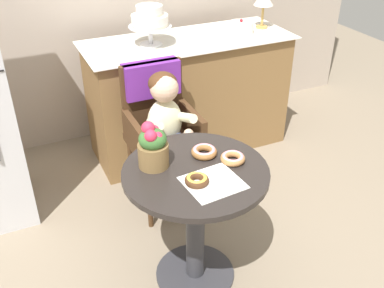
{
  "coord_description": "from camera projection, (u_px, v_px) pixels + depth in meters",
  "views": [
    {
      "loc": [
        -0.76,
        -1.62,
        1.96
      ],
      "look_at": [
        0.05,
        0.15,
        0.77
      ],
      "focal_mm": 42.05,
      "sensor_mm": 36.0,
      "label": 1
    }
  ],
  "objects": [
    {
      "name": "flower_vase",
      "position": [
        153.0,
        146.0,
        2.15
      ],
      "size": [
        0.15,
        0.15,
        0.24
      ],
      "color": "brown",
      "rests_on": "cafe_table"
    },
    {
      "name": "tiered_cake_stand",
      "position": [
        150.0,
        19.0,
        3.08
      ],
      "size": [
        0.3,
        0.3,
        0.28
      ],
      "color": "silver",
      "rests_on": "display_counter"
    },
    {
      "name": "donut_side",
      "position": [
        204.0,
        151.0,
        2.27
      ],
      "size": [
        0.13,
        0.13,
        0.04
      ],
      "color": "#936033",
      "rests_on": "cafe_table"
    },
    {
      "name": "ground_plane",
      "position": [
        195.0,
        274.0,
        2.55
      ],
      "size": [
        8.0,
        8.0,
        0.0
      ],
      "primitive_type": "plane",
      "color": "gray"
    },
    {
      "name": "table_lamp",
      "position": [
        264.0,
        0.0,
        3.41
      ],
      "size": [
        0.15,
        0.15,
        0.28
      ],
      "color": "#B28C47",
      "rests_on": "display_counter"
    },
    {
      "name": "donut_mid",
      "position": [
        233.0,
        158.0,
        2.22
      ],
      "size": [
        0.12,
        0.12,
        0.04
      ],
      "color": "#AD7542",
      "rests_on": "cafe_table"
    },
    {
      "name": "seated_child",
      "position": [
        167.0,
        119.0,
        2.7
      ],
      "size": [
        0.27,
        0.32,
        0.73
      ],
      "color": "beige",
      "rests_on": "ground"
    },
    {
      "name": "display_counter",
      "position": [
        189.0,
        95.0,
        3.51
      ],
      "size": [
        1.56,
        0.62,
        0.9
      ],
      "color": "olive",
      "rests_on": "ground"
    },
    {
      "name": "wicker_chair",
      "position": [
        158.0,
        114.0,
        2.84
      ],
      "size": [
        0.42,
        0.45,
        0.95
      ],
      "rotation": [
        0.0,
        0.0,
        -0.07
      ],
      "color": "#472D19",
      "rests_on": "ground"
    },
    {
      "name": "paper_napkin",
      "position": [
        213.0,
        183.0,
        2.08
      ],
      "size": [
        0.27,
        0.26,
        0.0
      ],
      "primitive_type": "cube",
      "rotation": [
        0.0,
        0.0,
        0.08
      ],
      "color": "white",
      "rests_on": "cafe_table"
    },
    {
      "name": "round_layer_cake",
      "position": [
        241.0,
        28.0,
        3.38
      ],
      "size": [
        0.18,
        0.18,
        0.11
      ],
      "color": "white",
      "rests_on": "display_counter"
    },
    {
      "name": "donut_front",
      "position": [
        197.0,
        180.0,
        2.06
      ],
      "size": [
        0.11,
        0.11,
        0.04
      ],
      "color": "#4C2D19",
      "rests_on": "cafe_table"
    },
    {
      "name": "cafe_table",
      "position": [
        195.0,
        204.0,
        2.28
      ],
      "size": [
        0.72,
        0.72,
        0.72
      ],
      "color": "#282321",
      "rests_on": "ground"
    }
  ]
}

